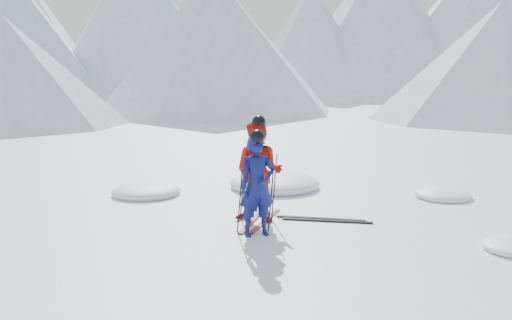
{
  "coord_description": "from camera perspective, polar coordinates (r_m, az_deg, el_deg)",
  "views": [
    {
      "loc": [
        -2.04,
        -9.88,
        2.86
      ],
      "look_at": [
        -1.8,
        0.5,
        1.1
      ],
      "focal_mm": 38.0,
      "sensor_mm": 36.0,
      "label": 1
    }
  ],
  "objects": [
    {
      "name": "mountain_range",
      "position": [
        46.01,
        8.66,
        14.31
      ],
      "size": [
        106.15,
        62.94,
        15.53
      ],
      "color": "#B2BCD1",
      "rests_on": "ground"
    },
    {
      "name": "snow_lumps",
      "position": [
        12.63,
        2.06,
        -3.48
      ],
      "size": [
        8.13,
        6.31,
        0.48
      ],
      "color": "white",
      "rests_on": "ground"
    },
    {
      "name": "ski_loose_a",
      "position": [
        10.51,
        6.82,
        -6.15
      ],
      "size": [
        1.68,
        0.47,
        0.03
      ],
      "primitive_type": "cube",
      "rotation": [
        0.0,
        0.0,
        1.34
      ],
      "color": "black",
      "rests_on": "ground"
    },
    {
      "name": "ski_worn_right",
      "position": [
        10.3,
        0.97,
        -6.41
      ],
      "size": [
        0.66,
        1.63,
        0.03
      ],
      "primitive_type": "cube",
      "rotation": [
        0.0,
        0.0,
        -0.35
      ],
      "color": "black",
      "rests_on": "ground"
    },
    {
      "name": "ground",
      "position": [
        10.49,
        10.02,
        -6.36
      ],
      "size": [
        160.0,
        160.0,
        0.0
      ],
      "primitive_type": "plane",
      "color": "white",
      "rests_on": "ground"
    },
    {
      "name": "pole_red_left",
      "position": [
        10.38,
        -1.4,
        -2.76
      ],
      "size": [
        0.13,
        0.1,
        1.27
      ],
      "primitive_type": "cylinder",
      "rotation": [
        0.06,
        0.08,
        0.0
      ],
      "color": "black",
      "rests_on": "ground"
    },
    {
      "name": "pole_blue_left",
      "position": [
        9.49,
        -1.72,
        -4.3
      ],
      "size": [
        0.12,
        0.08,
        1.15
      ],
      "primitive_type": "cylinder",
      "rotation": [
        0.05,
        0.08,
        0.0
      ],
      "color": "black",
      "rests_on": "ground"
    },
    {
      "name": "pole_blue_right",
      "position": [
        9.6,
        1.58,
        -4.14
      ],
      "size": [
        0.12,
        0.07,
        1.15
      ],
      "primitive_type": "cylinder",
      "rotation": [
        -0.04,
        0.08,
        0.0
      ],
      "color": "black",
      "rests_on": "ground"
    },
    {
      "name": "skier_red",
      "position": [
        10.08,
        0.3,
        -1.29
      ],
      "size": [
        1.1,
        0.97,
        1.9
      ],
      "primitive_type": "imported",
      "rotation": [
        0.0,
        0.0,
        -0.31
      ],
      "color": "#AC150D",
      "rests_on": "ground"
    },
    {
      "name": "ski_loose_b",
      "position": [
        10.39,
        7.49,
        -6.36
      ],
      "size": [
        1.69,
        0.42,
        0.03
      ],
      "primitive_type": "cube",
      "rotation": [
        0.0,
        0.0,
        1.38
      ],
      "color": "black",
      "rests_on": "ground"
    },
    {
      "name": "ski_worn_left",
      "position": [
        10.29,
        -0.38,
        -6.42
      ],
      "size": [
        0.55,
        1.66,
        0.03
      ],
      "primitive_type": "cube",
      "rotation": [
        0.0,
        0.0,
        -0.28
      ],
      "color": "black",
      "rests_on": "ground"
    },
    {
      "name": "pole_red_right",
      "position": [
        10.3,
        1.94,
        -2.86
      ],
      "size": [
        0.13,
        0.09,
        1.27
      ],
      "primitive_type": "cylinder",
      "rotation": [
        -0.05,
        0.08,
        0.0
      ],
      "color": "black",
      "rests_on": "ground"
    },
    {
      "name": "skier_blue",
      "position": [
        9.28,
        0.12,
        -2.79
      ],
      "size": [
        0.73,
        0.59,
        1.73
      ],
      "primitive_type": "imported",
      "rotation": [
        0.0,
        0.0,
        0.32
      ],
      "color": "#0E1155",
      "rests_on": "ground"
    }
  ]
}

